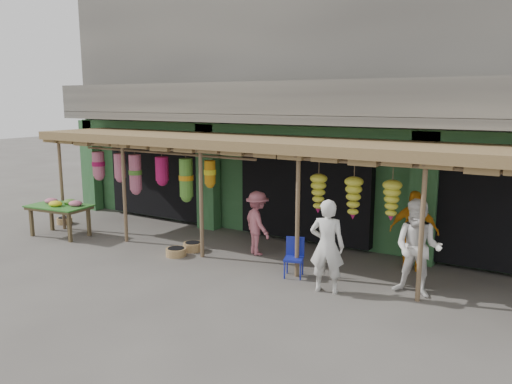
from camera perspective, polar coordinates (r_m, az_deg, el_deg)
The scene contains 12 objects.
ground at distance 11.31m, azimuth 0.57°, elevation -8.38°, with size 80.00×80.00×0.00m, color #514C47.
building at distance 15.09m, azimuth 10.31°, elevation 9.22°, with size 16.40×6.80×7.00m.
awning at distance 11.52m, azimuth 2.03°, elevation 5.08°, with size 14.00×2.70×2.79m.
flower_table at distance 14.50m, azimuth -21.45°, elevation -1.60°, with size 1.77×1.16×1.00m.
blue_chair at distance 10.58m, azimuth 4.41°, elevation -7.17°, with size 0.49×0.50×0.82m.
basket_left at distance 16.03m, azimuth -21.04°, elevation -3.08°, with size 0.44×0.44×0.19m, color olive.
basket_mid at distance 12.09m, azimuth -9.13°, elevation -6.79°, with size 0.49×0.49×0.19m, color #9A7745.
basket_right at distance 12.43m, azimuth -7.25°, elevation -6.22°, with size 0.46×0.46×0.21m, color #A5794D.
person_front at distance 9.65m, azimuth 8.12°, elevation -6.14°, with size 0.67×0.44×1.83m, color silver.
person_right at distance 9.86m, azimuth 18.01°, elevation -6.12°, with size 0.90×0.70×1.85m, color white.
person_vendor at distance 11.29m, azimuth 17.61°, elevation -4.27°, with size 1.03×0.43×1.76m, color orange.
person_shopper at distance 11.91m, azimuth 0.16°, elevation -3.56°, with size 0.99×0.57×1.53m, color #BF6573.
Camera 1 is at (5.52, -9.17, 3.66)m, focal length 35.00 mm.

